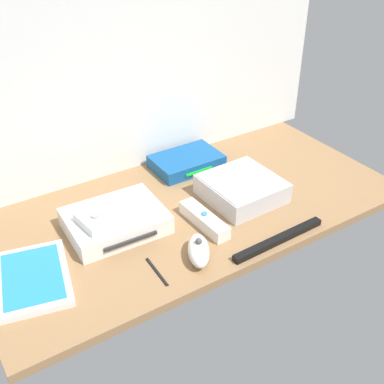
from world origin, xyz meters
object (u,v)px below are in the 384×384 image
object	(u,v)px
mini_computer	(242,188)
stylus_pen	(157,271)
game_console	(115,221)
network_router	(187,162)
sensor_bar	(279,239)
remote_classic_pad	(112,213)
remote_nunchuk	(199,250)
game_case	(33,278)
remote_wand	(204,220)

from	to	relation	value
mini_computer	stylus_pen	distance (cm)	32.92
game_console	network_router	xyz separation A→B (cm)	(27.81, 14.72, -0.50)
game_console	sensor_bar	world-z (taller)	game_console
mini_computer	remote_classic_pad	world-z (taller)	remote_classic_pad
sensor_bar	remote_nunchuk	bearing A→B (deg)	162.79
game_case	remote_classic_pad	world-z (taller)	remote_classic_pad
remote_classic_pad	sensor_bar	xyz separation A→B (cm)	(28.37, -22.06, -4.71)
remote_nunchuk	stylus_pen	distance (cm)	9.51
remote_classic_pad	network_router	bearing A→B (deg)	21.24
sensor_bar	game_case	bearing A→B (deg)	159.68
game_case	sensor_bar	size ratio (longest dim) A/B	0.90
game_console	sensor_bar	distance (cm)	35.85
game_console	remote_nunchuk	xyz separation A→B (cm)	(10.02, -18.16, -0.16)
remote_nunchuk	stylus_pen	world-z (taller)	remote_nunchuk
mini_computer	game_case	size ratio (longest dim) A/B	0.81
remote_wand	network_router	bearing A→B (deg)	64.10
game_console	sensor_bar	size ratio (longest dim) A/B	0.90
remote_nunchuk	remote_classic_pad	distance (cm)	20.64
game_console	stylus_pen	world-z (taller)	game_console
remote_nunchuk	remote_wand	bearing A→B (deg)	79.07
remote_classic_pad	stylus_pen	distance (cm)	17.07
mini_computer	sensor_bar	size ratio (longest dim) A/B	0.72
network_router	sensor_bar	xyz separation A→B (cm)	(-0.43, -37.81, -1.00)
game_case	remote_wand	world-z (taller)	remote_wand
game_case	remote_classic_pad	distance (cm)	21.04
mini_computer	remote_classic_pad	xyz separation A→B (cm)	(-32.18, 3.99, 2.77)
game_case	stylus_pen	size ratio (longest dim) A/B	2.39
network_router	remote_nunchuk	world-z (taller)	remote_nunchuk
game_console	game_case	size ratio (longest dim) A/B	1.00
mini_computer	sensor_bar	world-z (taller)	mini_computer
network_router	sensor_bar	distance (cm)	37.82
game_console	stylus_pen	size ratio (longest dim) A/B	2.40
remote_wand	remote_nunchuk	xyz separation A→B (cm)	(-7.21, -8.67, 0.53)
game_case	remote_wand	xyz separation A→B (cm)	(37.99, -2.95, 0.75)
mini_computer	game_case	distance (cm)	52.00
game_console	game_case	xyz separation A→B (cm)	(-20.76, -6.54, -1.44)
remote_wand	game_console	bearing A→B (deg)	148.87
remote_nunchuk	sensor_bar	world-z (taller)	remote_nunchuk
remote_wand	remote_classic_pad	bearing A→B (deg)	152.80
remote_wand	remote_classic_pad	size ratio (longest dim) A/B	0.98
remote_wand	sensor_bar	xyz separation A→B (cm)	(10.15, -13.60, -0.81)
mini_computer	network_router	distance (cm)	20.04
network_router	remote_wand	world-z (taller)	same
game_case	remote_wand	size ratio (longest dim) A/B	1.44
game_console	game_case	bearing A→B (deg)	-160.30
remote_wand	remote_nunchuk	distance (cm)	11.29
network_router	stylus_pen	world-z (taller)	network_router
game_case	stylus_pen	world-z (taller)	game_case
game_console	sensor_bar	bearing A→B (deg)	-37.92
mini_computer	network_router	xyz separation A→B (cm)	(-3.38, 19.73, -0.94)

